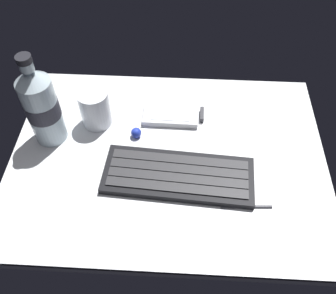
{
  "coord_description": "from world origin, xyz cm",
  "views": [
    {
      "loc": [
        2.44,
        -45.38,
        60.15
      ],
      "look_at": [
        0.0,
        0.0,
        3.0
      ],
      "focal_mm": 39.53,
      "sensor_mm": 36.0,
      "label": 1
    }
  ],
  "objects": [
    {
      "name": "juice_cup",
      "position": [
        -15.91,
        8.66,
        3.91
      ],
      "size": [
        6.4,
        6.4,
        8.5
      ],
      "color": "silver",
      "rests_on": "ground_plane"
    },
    {
      "name": "ground_plane",
      "position": [
        0.0,
        -0.23,
        -0.99
      ],
      "size": [
        64.0,
        48.0,
        2.8
      ],
      "color": "silver"
    },
    {
      "name": "stylus_pen",
      "position": [
        15.0,
        -11.0,
        0.35
      ],
      "size": [
        9.52,
        1.19,
        0.7
      ],
      "primitive_type": "cylinder",
      "rotation": [
        0.0,
        1.57,
        0.05
      ],
      "color": "#26262B",
      "rests_on": "ground_plane"
    },
    {
      "name": "handheld_device",
      "position": [
        0.66,
        11.5,
        0.73
      ],
      "size": [
        12.88,
        7.77,
        1.5
      ],
      "color": "silver",
      "rests_on": "ground_plane"
    },
    {
      "name": "trackball_mouse",
      "position": [
        -7.0,
        5.0,
        1.1
      ],
      "size": [
        2.2,
        2.2,
        2.2
      ],
      "primitive_type": "sphere",
      "color": "#2338B2",
      "rests_on": "ground_plane"
    },
    {
      "name": "water_bottle",
      "position": [
        -24.9,
        4.18,
        9.01
      ],
      "size": [
        6.73,
        6.73,
        20.8
      ],
      "color": "silver",
      "rests_on": "ground_plane"
    },
    {
      "name": "keyboard",
      "position": [
        2.25,
        -5.14,
        0.81
      ],
      "size": [
        29.65,
        12.85,
        1.7
      ],
      "color": "black",
      "rests_on": "ground_plane"
    }
  ]
}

